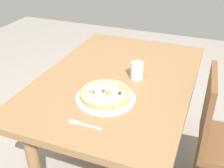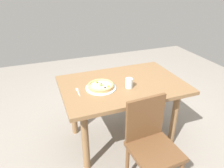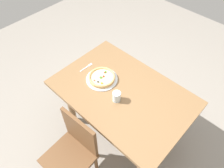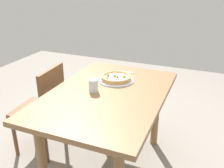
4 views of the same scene
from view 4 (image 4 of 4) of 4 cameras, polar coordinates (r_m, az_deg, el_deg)
ground_plane at (r=2.42m, az=-0.92°, el=-18.30°), size 6.00×6.00×0.00m
dining_table at (r=2.05m, az=-1.03°, el=-4.64°), size 1.32×0.89×0.75m
chair_near at (r=2.44m, az=-15.37°, el=-5.10°), size 0.42×0.42×0.88m
plate at (r=2.22m, az=0.95°, el=0.89°), size 0.32×0.32×0.01m
pizza at (r=2.21m, az=0.95°, el=1.50°), size 0.27×0.27×0.04m
fork at (r=2.43m, az=3.38°, el=2.74°), size 0.02×0.17×0.00m
drinking_glass at (r=2.00m, az=-4.26°, el=-0.32°), size 0.08×0.08×0.10m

